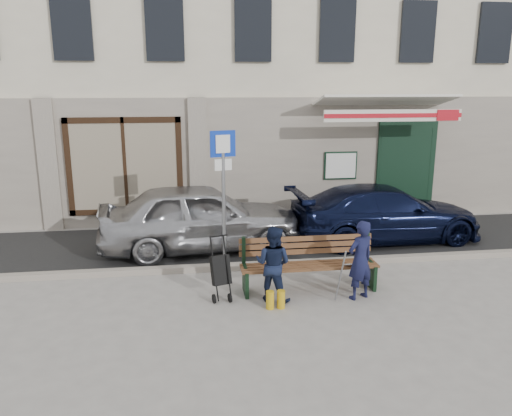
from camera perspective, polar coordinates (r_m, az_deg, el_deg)
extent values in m
plane|color=#9E9991|center=(8.57, 4.13, -10.31)|extent=(80.00, 80.00, 0.00)
cube|color=#282828|center=(11.42, 0.91, -3.96)|extent=(60.00, 3.20, 0.01)
cube|color=#9E9384|center=(9.91, 2.34, -6.47)|extent=(60.00, 0.18, 0.12)
cube|color=beige|center=(16.29, -2.09, 19.17)|extent=(20.00, 7.00, 10.00)
cube|color=#9E9384|center=(12.85, -0.34, 5.38)|extent=(20.00, 0.12, 3.20)
cube|color=maroon|center=(12.90, -14.66, 4.73)|extent=(2.50, 0.12, 2.00)
cube|color=black|center=(13.96, 16.68, 4.23)|extent=(1.60, 0.10, 2.60)
cube|color=black|center=(14.40, 15.89, 4.16)|extent=(1.25, 0.90, 2.40)
cube|color=white|center=(13.26, 9.66, 4.79)|extent=(0.80, 0.03, 0.65)
cube|color=white|center=(13.20, 14.06, 11.65)|extent=(3.40, 1.72, 0.42)
cube|color=white|center=(12.42, 15.45, 10.16)|extent=(3.40, 0.05, 0.28)
cube|color=red|center=(12.40, 15.51, 10.14)|extent=(3.40, 0.02, 0.10)
imported|color=#AAABAF|center=(10.83, -6.33, -1.00)|extent=(4.50, 2.21, 1.48)
imported|color=black|center=(11.81, 14.48, -0.58)|extent=(4.53, 2.06, 1.28)
cylinder|color=gray|center=(9.66, -3.71, 0.60)|extent=(0.07, 0.07, 2.58)
cube|color=#0C2EAC|center=(9.46, -3.82, 7.34)|extent=(0.49, 0.15, 0.50)
cube|color=white|center=(9.43, -3.81, 7.32)|extent=(0.27, 0.09, 0.34)
cube|color=white|center=(9.52, -3.78, 4.96)|extent=(0.33, 0.11, 0.22)
cube|color=brown|center=(8.78, 6.11, -6.58)|extent=(2.40, 0.50, 0.04)
cube|color=brown|center=(8.94, 5.73, -4.22)|extent=(2.40, 0.10, 0.36)
cube|color=black|center=(8.67, -1.21, -8.37)|extent=(0.06, 0.50, 0.45)
cube|color=black|center=(9.18, 12.93, -7.43)|extent=(0.06, 0.50, 0.45)
cube|color=white|center=(8.88, 11.00, -6.31)|extent=(0.34, 0.25, 0.11)
cylinder|color=gray|center=(8.25, 9.63, -7.71)|extent=(0.07, 0.34, 0.96)
cylinder|color=gold|center=(8.15, 1.61, -10.46)|extent=(0.13, 0.13, 0.30)
cylinder|color=gold|center=(8.18, 2.88, -10.38)|extent=(0.13, 0.13, 0.30)
imported|color=#131636|center=(8.51, 11.82, -5.85)|extent=(0.58, 0.49, 1.36)
imported|color=#131C36|center=(8.28, 1.95, -6.39)|extent=(0.79, 0.74, 1.28)
cylinder|color=black|center=(8.39, -4.82, -10.31)|extent=(0.07, 0.16, 0.15)
cylinder|color=black|center=(8.41, -3.00, -10.23)|extent=(0.07, 0.16, 0.15)
cube|color=black|center=(8.44, -4.06, -7.08)|extent=(0.37, 0.35, 0.52)
cylinder|color=black|center=(8.38, -4.19, -3.20)|extent=(0.28, 0.11, 0.02)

